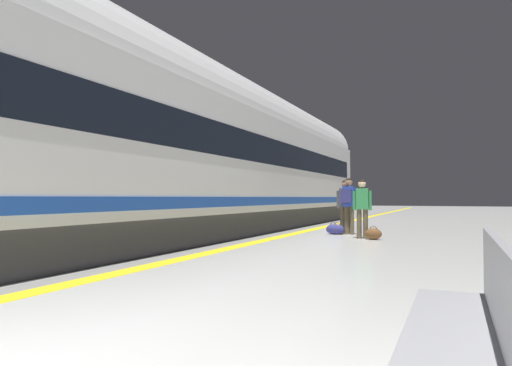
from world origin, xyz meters
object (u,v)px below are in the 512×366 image
duffel_bag_mid (373,234)px  passenger_far (345,202)px  duffel_bag_near (337,229)px  passenger_near (349,201)px  high_speed_train (175,143)px  passenger_mid (362,204)px  platform_bench (467,327)px  duffel_bag_far (333,229)px

duffel_bag_mid → passenger_far: 1.95m
duffel_bag_mid → duffel_bag_near: bearing=136.2°
passenger_near → high_speed_train: bearing=-133.3°
passenger_mid → platform_bench: passenger_mid is taller
duffel_bag_near → duffel_bag_mid: bearing=-43.8°
high_speed_train → passenger_far: high_speed_train is taller
passenger_near → duffel_bag_near: 0.92m
duffel_bag_near → platform_bench: size_ratio=0.26×
passenger_near → duffel_bag_near: passenger_near is taller
passenger_near → passenger_mid: (0.63, -1.20, -0.08)m
passenger_mid → duffel_bag_mid: 0.86m
passenger_mid → platform_bench: 9.97m
passenger_mid → platform_bench: (2.35, -9.67, -0.45)m
duffel_bag_near → duffel_bag_mid: (1.27, -1.22, 0.00)m
passenger_near → duffel_bag_far: 0.97m
passenger_mid → platform_bench: size_ratio=0.94×
platform_bench → duffel_bag_far: bearing=107.7°
passenger_mid → duffel_bag_far: bearing=135.4°
duffel_bag_near → passenger_mid: passenger_mid is taller
passenger_mid → passenger_far: (-0.75, 1.22, 0.04)m
passenger_near → duffel_bag_near: (-0.32, -0.17, -0.85)m
high_speed_train → passenger_near: size_ratio=17.52×
high_speed_train → duffel_bag_near: (3.29, 3.66, -2.35)m
duffel_bag_far → platform_bench: (3.42, -10.73, 0.32)m
duffel_bag_near → duffel_bag_mid: same height
duffel_bag_mid → passenger_mid: bearing=148.9°
platform_bench → passenger_mid: bearing=103.7°
duffel_bag_mid → platform_bench: (2.03, -9.48, 0.32)m
high_speed_train → passenger_near: high_speed_train is taller
duffel_bag_mid → high_speed_train: bearing=-151.9°
duffel_bag_far → duffel_bag_mid: bearing=-41.9°
duffel_bag_near → platform_bench: (3.31, -10.70, 0.32)m
high_speed_train → passenger_far: size_ratio=18.23×
duffel_bag_near → duffel_bag_far: same height
passenger_mid → high_speed_train: bearing=-148.2°
duffel_bag_near → passenger_mid: bearing=-47.2°
platform_bench → high_speed_train: bearing=133.1°
high_speed_train → duffel_bag_mid: (4.56, 2.44, -2.35)m
passenger_mid → duffel_bag_mid: bearing=-31.1°
high_speed_train → passenger_far: bearing=47.8°
duffel_bag_near → duffel_bag_far: size_ratio=1.00×
duffel_bag_near → passenger_mid: size_ratio=0.28×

